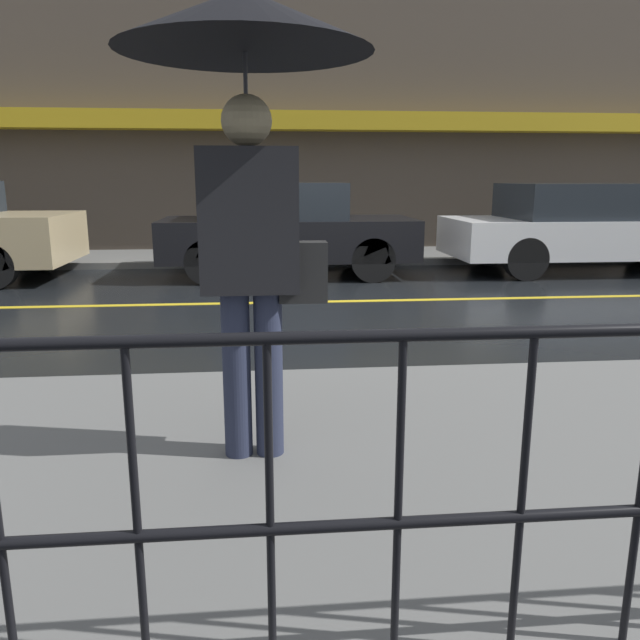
# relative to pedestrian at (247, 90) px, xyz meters

# --- Properties ---
(ground_plane) EXTENTS (80.00, 80.00, 0.00)m
(ground_plane) POSITION_rel_pedestrian_xyz_m (1.15, 4.61, -1.92)
(ground_plane) COLOR black
(sidewalk_near) EXTENTS (28.00, 3.18, 0.11)m
(sidewalk_near) POSITION_rel_pedestrian_xyz_m (1.15, -0.15, -1.87)
(sidewalk_near) COLOR #60605E
(sidewalk_near) RESTS_ON ground_plane
(sidewalk_far) EXTENTS (28.00, 2.03, 0.11)m
(sidewalk_far) POSITION_rel_pedestrian_xyz_m (1.15, 8.79, -1.87)
(sidewalk_far) COLOR #60605E
(sidewalk_far) RESTS_ON ground_plane
(lane_marking) EXTENTS (25.20, 0.12, 0.01)m
(lane_marking) POSITION_rel_pedestrian_xyz_m (1.15, 4.61, -1.92)
(lane_marking) COLOR gold
(lane_marking) RESTS_ON ground_plane
(building_storefront) EXTENTS (28.00, 0.85, 5.24)m
(building_storefront) POSITION_rel_pedestrian_xyz_m (1.15, 9.93, 0.69)
(building_storefront) COLOR #4C4238
(building_storefront) RESTS_ON ground_plane
(pedestrian) EXTENTS (1.19, 1.19, 2.24)m
(pedestrian) POSITION_rel_pedestrian_xyz_m (0.00, 0.00, 0.00)
(pedestrian) COLOR #23283D
(pedestrian) RESTS_ON sidewalk_near
(car_black) EXTENTS (3.93, 1.72, 1.45)m
(car_black) POSITION_rel_pedestrian_xyz_m (0.44, 6.82, -1.18)
(car_black) COLOR black
(car_black) RESTS_ON ground_plane
(car_white) EXTENTS (4.75, 1.84, 1.44)m
(car_white) POSITION_rel_pedestrian_xyz_m (5.47, 6.82, -1.19)
(car_white) COLOR silver
(car_white) RESTS_ON ground_plane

